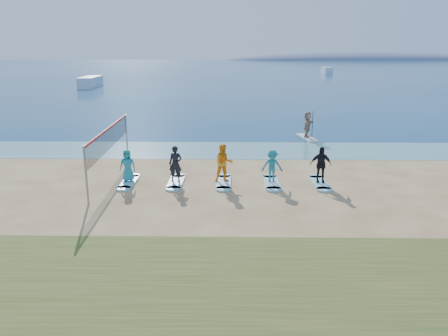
{
  "coord_description": "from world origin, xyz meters",
  "views": [
    {
      "loc": [
        0.23,
        -16.79,
        6.15
      ],
      "look_at": [
        -0.09,
        2.0,
        1.1
      ],
      "focal_mm": 35.0,
      "sensor_mm": 36.0,
      "label": 1
    }
  ],
  "objects_px": {
    "student_1": "(175,164)",
    "surfboard_4": "(320,183)",
    "student_3": "(272,166)",
    "boat_offshore_b": "(327,73)",
    "surfboard_2": "(224,182)",
    "surfboard_1": "(176,182)",
    "student_2": "(224,163)",
    "paddleboarder": "(308,124)",
    "student_0": "(128,166)",
    "paddleboard": "(307,138)",
    "student_4": "(321,165)",
    "surfboard_3": "(272,183)",
    "surfboard_0": "(128,182)",
    "volleyball_net": "(109,138)",
    "boat_offshore_a": "(91,87)"
  },
  "relations": [
    {
      "from": "paddleboard",
      "to": "surfboard_2",
      "type": "xyz_separation_m",
      "value": [
        -5.84,
        -11.14,
        -0.01
      ]
    },
    {
      "from": "boat_offshore_a",
      "to": "student_1",
      "type": "xyz_separation_m",
      "value": [
        22.04,
        -57.14,
        0.95
      ]
    },
    {
      "from": "paddleboarder",
      "to": "surfboard_4",
      "type": "distance_m",
      "value": 11.26
    },
    {
      "from": "surfboard_0",
      "to": "surfboard_2",
      "type": "relative_size",
      "value": 1.0
    },
    {
      "from": "boat_offshore_a",
      "to": "student_1",
      "type": "height_order",
      "value": "student_1"
    },
    {
      "from": "volleyball_net",
      "to": "boat_offshore_b",
      "type": "relative_size",
      "value": 1.45
    },
    {
      "from": "surfboard_1",
      "to": "surfboard_4",
      "type": "relative_size",
      "value": 1.0
    },
    {
      "from": "paddleboard",
      "to": "boat_offshore_a",
      "type": "bearing_deg",
      "value": 113.89
    },
    {
      "from": "boat_offshore_a",
      "to": "boat_offshore_b",
      "type": "relative_size",
      "value": 1.42
    },
    {
      "from": "student_2",
      "to": "surfboard_3",
      "type": "relative_size",
      "value": 0.83
    },
    {
      "from": "student_2",
      "to": "surfboard_0",
      "type": "bearing_deg",
      "value": 169.52
    },
    {
      "from": "student_2",
      "to": "surfboard_4",
      "type": "distance_m",
      "value": 4.7
    },
    {
      "from": "surfboard_3",
      "to": "paddleboard",
      "type": "bearing_deg",
      "value": 72.38
    },
    {
      "from": "paddleboarder",
      "to": "student_1",
      "type": "height_order",
      "value": "paddleboarder"
    },
    {
      "from": "boat_offshore_b",
      "to": "student_2",
      "type": "bearing_deg",
      "value": -105.19
    },
    {
      "from": "boat_offshore_a",
      "to": "surfboard_3",
      "type": "xyz_separation_m",
      "value": [
        26.64,
        -57.14,
        0.04
      ]
    },
    {
      "from": "boat_offshore_b",
      "to": "paddleboarder",
      "type": "bearing_deg",
      "value": -103.5
    },
    {
      "from": "paddleboard",
      "to": "surfboard_1",
      "type": "distance_m",
      "value": 13.8
    },
    {
      "from": "paddleboarder",
      "to": "boat_offshore_a",
      "type": "distance_m",
      "value": 55.02
    },
    {
      "from": "student_1",
      "to": "surfboard_4",
      "type": "height_order",
      "value": "student_1"
    },
    {
      "from": "paddleboard",
      "to": "student_0",
      "type": "bearing_deg",
      "value": -142.5
    },
    {
      "from": "boat_offshore_b",
      "to": "student_4",
      "type": "relative_size",
      "value": 3.66
    },
    {
      "from": "volleyball_net",
      "to": "surfboard_4",
      "type": "bearing_deg",
      "value": -7.46
    },
    {
      "from": "volleyball_net",
      "to": "surfboard_2",
      "type": "xyz_separation_m",
      "value": [
        5.76,
        -1.36,
        -1.86
      ]
    },
    {
      "from": "surfboard_2",
      "to": "student_3",
      "type": "distance_m",
      "value": 2.44
    },
    {
      "from": "paddleboarder",
      "to": "surfboard_2",
      "type": "relative_size",
      "value": 0.83
    },
    {
      "from": "student_3",
      "to": "student_1",
      "type": "bearing_deg",
      "value": -179.8
    },
    {
      "from": "paddleboard",
      "to": "student_0",
      "type": "height_order",
      "value": "student_0"
    },
    {
      "from": "surfboard_1",
      "to": "student_1",
      "type": "relative_size",
      "value": 1.28
    },
    {
      "from": "paddleboarder",
      "to": "surfboard_4",
      "type": "xyz_separation_m",
      "value": [
        -1.24,
        -11.14,
        -0.99
      ]
    },
    {
      "from": "surfboard_1",
      "to": "student_2",
      "type": "height_order",
      "value": "student_2"
    },
    {
      "from": "paddleboard",
      "to": "surfboard_1",
      "type": "xyz_separation_m",
      "value": [
        -8.14,
        -11.14,
        -0.01
      ]
    },
    {
      "from": "surfboard_2",
      "to": "paddleboarder",
      "type": "bearing_deg",
      "value": 62.35
    },
    {
      "from": "surfboard_2",
      "to": "surfboard_4",
      "type": "distance_m",
      "value": 4.6
    },
    {
      "from": "boat_offshore_a",
      "to": "surfboard_2",
      "type": "xyz_separation_m",
      "value": [
        24.34,
        -57.14,
        0.04
      ]
    },
    {
      "from": "student_1",
      "to": "student_2",
      "type": "height_order",
      "value": "student_2"
    },
    {
      "from": "boat_offshore_b",
      "to": "surfboard_2",
      "type": "bearing_deg",
      "value": -105.19
    },
    {
      "from": "surfboard_1",
      "to": "student_1",
      "type": "xyz_separation_m",
      "value": [
        0.0,
        0.0,
        0.91
      ]
    },
    {
      "from": "boat_offshore_a",
      "to": "student_4",
      "type": "bearing_deg",
      "value": -67.41
    },
    {
      "from": "boat_offshore_b",
      "to": "student_1",
      "type": "relative_size",
      "value": 3.65
    },
    {
      "from": "boat_offshore_b",
      "to": "student_4",
      "type": "height_order",
      "value": "student_4"
    },
    {
      "from": "surfboard_3",
      "to": "student_3",
      "type": "distance_m",
      "value": 0.82
    },
    {
      "from": "paddleboard",
      "to": "paddleboarder",
      "type": "relative_size",
      "value": 1.64
    },
    {
      "from": "paddleboard",
      "to": "student_1",
      "type": "relative_size",
      "value": 1.74
    },
    {
      "from": "paddleboarder",
      "to": "boat_offshore_b",
      "type": "relative_size",
      "value": 0.29
    },
    {
      "from": "student_4",
      "to": "surfboard_3",
      "type": "bearing_deg",
      "value": -176.13
    },
    {
      "from": "paddleboarder",
      "to": "surfboard_4",
      "type": "relative_size",
      "value": 0.83
    },
    {
      "from": "surfboard_4",
      "to": "student_4",
      "type": "distance_m",
      "value": 0.9
    },
    {
      "from": "student_0",
      "to": "surfboard_1",
      "type": "distance_m",
      "value": 2.44
    },
    {
      "from": "paddleboard",
      "to": "surfboard_4",
      "type": "height_order",
      "value": "paddleboard"
    }
  ]
}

